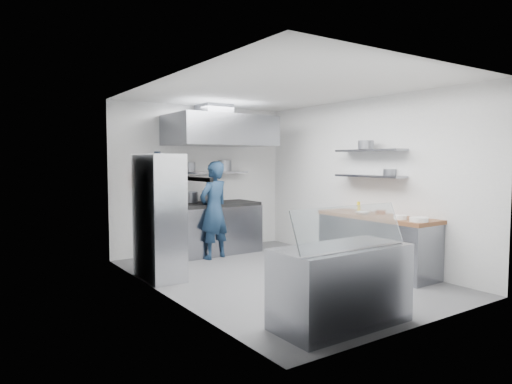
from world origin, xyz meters
TOP-DOWN VIEW (x-y plane):
  - floor at (0.00, 0.00)m, footprint 5.00×5.00m
  - ceiling at (0.00, 0.00)m, footprint 5.00×5.00m
  - wall_back at (0.00, 2.50)m, footprint 3.60×2.80m
  - wall_front at (0.00, -2.50)m, footprint 3.60×2.80m
  - wall_left at (-1.80, 0.00)m, footprint 2.80×5.00m
  - wall_right at (1.80, 0.00)m, footprint 2.80×5.00m
  - gas_range at (0.10, 2.10)m, footprint 1.60×0.80m
  - cooktop at (0.10, 2.10)m, footprint 1.57×0.78m
  - stock_pot_left at (-0.28, 2.41)m, footprint 0.28×0.28m
  - stock_pot_mid at (-0.00, 2.11)m, footprint 0.34×0.34m
  - over_range_shelf at (0.10, 2.34)m, footprint 1.60×0.30m
  - shelf_pot_a at (-0.25, 2.50)m, footprint 0.23×0.23m
  - shelf_pot_b at (0.53, 2.54)m, footprint 0.31×0.31m
  - extractor_hood at (0.10, 1.93)m, footprint 1.90×1.15m
  - hood_duct at (0.10, 2.15)m, footprint 0.55×0.55m
  - red_firebox at (-1.25, 2.44)m, footprint 0.22×0.10m
  - chef at (-0.17, 1.68)m, footprint 0.73×0.58m
  - wire_rack at (-1.53, 0.89)m, footprint 0.50×0.90m
  - rack_bin_a at (-1.53, 1.00)m, footprint 0.16×0.20m
  - rack_bin_b at (-1.53, 1.38)m, footprint 0.12×0.16m
  - rack_jar at (-1.48, 1.05)m, footprint 0.10×0.10m
  - knife_strip at (-1.78, -0.90)m, footprint 0.04×0.55m
  - prep_counter_base at (1.48, -0.60)m, footprint 0.62×2.00m
  - prep_counter_top at (1.48, -0.60)m, footprint 0.65×2.04m
  - plate_stack_a at (1.36, -1.47)m, footprint 0.26×0.26m
  - plate_stack_b at (1.34, -1.16)m, footprint 0.19×0.19m
  - copper_pan at (1.60, -0.57)m, footprint 0.16×0.16m
  - squeeze_bottle at (1.48, -0.22)m, footprint 0.05×0.05m
  - mixing_bowl at (1.30, -0.46)m, footprint 0.22×0.22m
  - wall_shelf_lower at (1.64, -0.30)m, footprint 0.30×1.30m
  - wall_shelf_upper at (1.64, -0.30)m, footprint 0.30×1.30m
  - shelf_pot_c at (1.74, -0.63)m, footprint 0.21×0.21m
  - shelf_pot_d at (1.57, -0.27)m, footprint 0.25×0.25m
  - display_case at (-0.67, -2.00)m, footprint 1.50×0.70m
  - display_glass at (-0.67, -2.12)m, footprint 1.47×0.19m

SIDE VIEW (x-z plane):
  - floor at x=0.00m, z-range 0.00..0.00m
  - prep_counter_base at x=1.48m, z-range 0.00..0.84m
  - display_case at x=-0.67m, z-range 0.00..0.85m
  - gas_range at x=0.10m, z-range 0.00..0.90m
  - rack_bin_a at x=-1.53m, z-range 0.71..0.89m
  - prep_counter_top at x=1.48m, z-range 0.84..0.90m
  - chef at x=-0.17m, z-range 0.00..1.74m
  - mixing_bowl at x=1.30m, z-range 0.90..0.95m
  - wire_rack at x=-1.53m, z-range 0.00..1.85m
  - cooktop at x=0.10m, z-range 0.90..0.96m
  - plate_stack_a at x=1.36m, z-range 0.90..0.96m
  - plate_stack_b at x=1.34m, z-range 0.90..0.96m
  - copper_pan at x=1.60m, z-range 0.90..0.96m
  - squeeze_bottle at x=1.48m, z-range 0.90..1.08m
  - stock_pot_left at x=-0.28m, z-range 0.96..1.16m
  - display_glass at x=-0.67m, z-range 0.86..1.28m
  - stock_pot_mid at x=0.00m, z-range 0.96..1.20m
  - rack_bin_b at x=-1.53m, z-range 1.23..1.37m
  - wall_back at x=0.00m, z-range 1.39..1.41m
  - wall_front at x=0.00m, z-range 1.39..1.41m
  - wall_left at x=-1.80m, z-range 1.39..1.41m
  - wall_right at x=1.80m, z-range 1.39..1.41m
  - red_firebox at x=-1.25m, z-range 1.29..1.55m
  - wall_shelf_lower at x=1.64m, z-range 1.48..1.52m
  - over_range_shelf at x=0.10m, z-range 1.50..1.54m
  - knife_strip at x=-1.78m, z-range 1.53..1.57m
  - shelf_pot_c at x=1.74m, z-range 1.52..1.62m
  - shelf_pot_a at x=-0.25m, z-range 1.54..1.72m
  - shelf_pot_b at x=0.53m, z-range 1.54..1.76m
  - rack_jar at x=-1.48m, z-range 1.71..1.89m
  - wall_shelf_upper at x=1.64m, z-range 1.90..1.94m
  - shelf_pot_d at x=1.57m, z-range 1.94..2.08m
  - extractor_hood at x=0.10m, z-range 2.02..2.57m
  - hood_duct at x=0.10m, z-range 2.56..2.80m
  - ceiling at x=0.00m, z-range 2.80..2.80m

